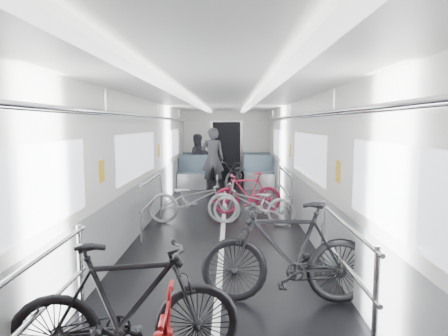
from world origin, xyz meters
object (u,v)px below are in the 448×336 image
(person_standing, at_px, (213,159))
(bike_right_near, at_px, (287,253))
(bike_right_mid, at_px, (253,203))
(bike_aisle, at_px, (235,176))
(person_seated, at_px, (196,159))
(bike_left_mid, at_px, (128,308))
(bike_right_far, at_px, (248,193))
(bike_left_far, at_px, (193,200))

(person_standing, bearing_deg, bike_right_near, 96.21)
(bike_right_mid, height_order, bike_aisle, bike_aisle)
(person_seated, bearing_deg, person_standing, 99.92)
(bike_left_mid, xyz_separation_m, bike_right_far, (1.16, 5.60, -0.08))
(bike_left_mid, bearing_deg, bike_right_far, -23.35)
(bike_right_mid, distance_m, bike_aisle, 3.95)
(bike_aisle, bearing_deg, bike_right_near, -67.87)
(bike_right_mid, distance_m, person_seated, 5.66)
(bike_left_mid, height_order, person_seated, person_seated)
(bike_left_mid, distance_m, bike_right_mid, 4.78)
(bike_aisle, bearing_deg, person_seated, 148.69)
(bike_right_near, relative_size, person_standing, 1.01)
(bike_right_far, relative_size, bike_aisle, 0.89)
(bike_right_far, distance_m, person_standing, 3.22)
(bike_left_mid, relative_size, bike_right_far, 1.17)
(bike_left_mid, bearing_deg, bike_left_far, -12.34)
(bike_left_far, xyz_separation_m, bike_aisle, (0.88, 3.81, -0.02))
(bike_left_mid, xyz_separation_m, bike_right_near, (1.40, 1.25, 0.03))
(bike_right_near, bearing_deg, bike_left_far, -158.44)
(bike_left_mid, relative_size, bike_aisle, 1.04)
(bike_left_mid, height_order, bike_right_far, bike_left_mid)
(bike_left_mid, height_order, bike_left_far, bike_left_mid)
(bike_right_near, relative_size, bike_right_mid, 1.16)
(bike_left_mid, xyz_separation_m, bike_right_mid, (1.23, 4.61, -0.11))
(bike_right_far, bearing_deg, person_standing, -172.37)
(bike_right_near, bearing_deg, person_standing, -170.79)
(bike_right_near, bearing_deg, bike_right_mid, -176.62)
(bike_right_near, distance_m, bike_aisle, 7.32)
(person_standing, bearing_deg, bike_aisle, 168.95)
(bike_aisle, bearing_deg, bike_right_far, -67.15)
(bike_right_near, relative_size, person_seated, 1.15)
(bike_right_near, bearing_deg, person_seated, -168.38)
(bike_aisle, height_order, person_seated, person_seated)
(bike_right_near, xyz_separation_m, bike_right_mid, (-0.17, 3.36, -0.14))
(bike_left_far, distance_m, bike_right_mid, 1.18)
(bike_aisle, xyz_separation_m, person_seated, (-1.26, 1.49, 0.37))
(bike_right_mid, height_order, bike_right_far, bike_right_far)
(bike_right_far, bearing_deg, bike_left_mid, -20.33)
(bike_left_mid, distance_m, bike_right_near, 1.88)
(bike_right_far, relative_size, person_standing, 0.82)
(bike_right_mid, bearing_deg, bike_aisle, -164.67)
(bike_aisle, distance_m, person_standing, 0.82)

